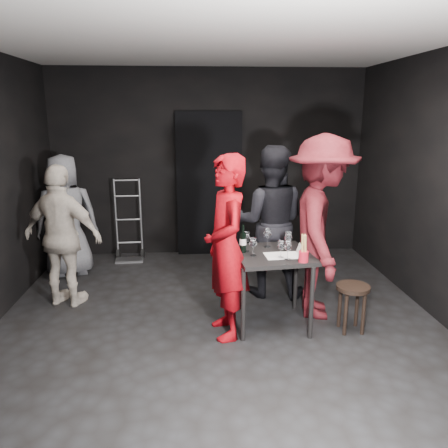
{
  "coord_description": "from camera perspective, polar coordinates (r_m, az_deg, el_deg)",
  "views": [
    {
      "loc": [
        -0.23,
        -3.91,
        2.07
      ],
      "look_at": [
        0.07,
        0.25,
        1.01
      ],
      "focal_mm": 35.0,
      "sensor_mm": 36.0,
      "label": 1
    }
  ],
  "objects": [
    {
      "name": "floor",
      "position": [
        4.43,
        -0.64,
        -13.6
      ],
      "size": [
        4.5,
        5.0,
        0.02
      ],
      "primitive_type": "cube",
      "color": "black",
      "rests_on": "ground"
    },
    {
      "name": "ceiling",
      "position": [
        3.96,
        -0.75,
        23.44
      ],
      "size": [
        4.5,
        5.0,
        0.02
      ],
      "primitive_type": "cube",
      "color": "silver",
      "rests_on": "ground"
    },
    {
      "name": "wall_back",
      "position": [
        6.45,
        -1.99,
        7.88
      ],
      "size": [
        4.5,
        0.04,
        2.7
      ],
      "primitive_type": "cube",
      "color": "black",
      "rests_on": "ground"
    },
    {
      "name": "wall_front",
      "position": [
        1.6,
        4.67,
        -12.62
      ],
      "size": [
        4.5,
        0.04,
        2.7
      ],
      "primitive_type": "cube",
      "color": "black",
      "rests_on": "ground"
    },
    {
      "name": "doorway",
      "position": [
        6.43,
        -1.95,
        5.16
      ],
      "size": [
        0.95,
        0.1,
        2.1
      ],
      "primitive_type": "cube",
      "color": "black",
      "rests_on": "ground"
    },
    {
      "name": "wallbox_upper",
      "position": [
        6.48,
        5.64,
        8.73
      ],
      "size": [
        0.12,
        0.06,
        0.12
      ],
      "primitive_type": "cube",
      "color": "#B7B7B2",
      "rests_on": "wall_back"
    },
    {
      "name": "wallbox_lower",
      "position": [
        6.52,
        7.38,
        8.28
      ],
      "size": [
        0.1,
        0.06,
        0.14
      ],
      "primitive_type": "cube",
      "color": "#B7B7B2",
      "rests_on": "wall_back"
    },
    {
      "name": "hand_truck",
      "position": [
        6.47,
        -12.23,
        -2.7
      ],
      "size": [
        0.39,
        0.34,
        1.17
      ],
      "rotation": [
        0.0,
        0.0,
        0.05
      ],
      "color": "#B2B2B7",
      "rests_on": "floor"
    },
    {
      "name": "tasting_table",
      "position": [
        4.31,
        6.33,
        -5.01
      ],
      "size": [
        0.72,
        0.72,
        0.75
      ],
      "rotation": [
        0.0,
        0.0,
        0.11
      ],
      "color": "black",
      "rests_on": "floor"
    },
    {
      "name": "stool",
      "position": [
        4.43,
        16.44,
        -8.95
      ],
      "size": [
        0.32,
        0.32,
        0.47
      ],
      "rotation": [
        0.0,
        0.0,
        -0.14
      ],
      "color": "#352719",
      "rests_on": "floor"
    },
    {
      "name": "server_red",
      "position": [
        3.99,
        0.29,
        -1.33
      ],
      "size": [
        0.6,
        0.8,
        1.99
      ],
      "primitive_type": "imported",
      "rotation": [
        0.0,
        0.0,
        -1.39
      ],
      "color": "#A7050E",
      "rests_on": "floor"
    },
    {
      "name": "woman_black",
      "position": [
        4.97,
        6.07,
        1.78
      ],
      "size": [
        1.07,
        0.74,
        2.0
      ],
      "primitive_type": "imported",
      "rotation": [
        0.0,
        0.0,
        2.92
      ],
      "color": "black",
      "rests_on": "floor"
    },
    {
      "name": "man_maroon",
      "position": [
        4.49,
        12.75,
        2.49
      ],
      "size": [
        0.98,
        1.63,
        2.36
      ],
      "primitive_type": "imported",
      "rotation": [
        0.0,
        0.0,
        1.38
      ],
      "color": "#541218",
      "rests_on": "floor"
    },
    {
      "name": "bystander_cream",
      "position": [
        5.0,
        -20.33,
        -1.23
      ],
      "size": [
        1.04,
        0.73,
        1.62
      ],
      "primitive_type": "imported",
      "rotation": [
        0.0,
        0.0,
        2.81
      ],
      "color": "beige",
      "rests_on": "floor"
    },
    {
      "name": "bystander_grey",
      "position": [
        5.95,
        -19.94,
        1.41
      ],
      "size": [
        0.9,
        0.63,
        1.66
      ],
      "primitive_type": "imported",
      "rotation": [
        0.0,
        0.0,
        3.39
      ],
      "color": "slate",
      "rests_on": "floor"
    },
    {
      "name": "tasting_mat",
      "position": [
        4.21,
        7.65,
        -4.1
      ],
      "size": [
        0.35,
        0.24,
        0.0
      ],
      "primitive_type": "cube",
      "rotation": [
        0.0,
        0.0,
        0.06
      ],
      "color": "white",
      "rests_on": "tasting_table"
    },
    {
      "name": "wine_glass_a",
      "position": [
        4.15,
        3.84,
        -2.89
      ],
      "size": [
        0.09,
        0.09,
        0.19
      ],
      "primitive_type": null,
      "rotation": [
        0.0,
        0.0,
        0.25
      ],
      "color": "white",
      "rests_on": "tasting_table"
    },
    {
      "name": "wine_glass_b",
      "position": [
        4.27,
        2.92,
        -2.19
      ],
      "size": [
        0.09,
        0.09,
        0.22
      ],
      "primitive_type": null,
      "rotation": [
        0.0,
        0.0,
        0.14
      ],
      "color": "white",
      "rests_on": "tasting_table"
    },
    {
      "name": "wine_glass_c",
      "position": [
        4.43,
        5.71,
        -1.68
      ],
      "size": [
        0.08,
        0.08,
        0.21
      ],
      "primitive_type": null,
      "rotation": [
        0.0,
        0.0,
        0.0
      ],
      "color": "white",
      "rests_on": "tasting_table"
    },
    {
      "name": "wine_glass_d",
      "position": [
        4.13,
        7.46,
        -3.17
      ],
      "size": [
        0.08,
        0.08,
        0.18
      ],
      "primitive_type": null,
      "rotation": [
        0.0,
        0.0,
        -0.18
      ],
      "color": "white",
      "rests_on": "tasting_table"
    },
    {
      "name": "wine_glass_e",
      "position": [
        4.08,
        8.34,
        -3.29
      ],
      "size": [
        0.08,
        0.08,
        0.2
      ],
      "primitive_type": null,
      "rotation": [
        0.0,
        0.0,
        0.03
      ],
      "color": "white",
      "rests_on": "tasting_table"
    },
    {
      "name": "wine_glass_f",
      "position": [
        4.33,
        8.38,
        -2.15
      ],
      "size": [
        0.09,
        0.09,
        0.21
      ],
      "primitive_type": null,
      "rotation": [
        0.0,
        0.0,
        0.14
      ],
      "color": "white",
      "rests_on": "tasting_table"
    },
    {
      "name": "wine_bottle",
      "position": [
        4.25,
        2.49,
        -2.32
      ],
      "size": [
        0.07,
        0.07,
        0.27
      ],
      "rotation": [
        0.0,
        0.0,
        0.29
      ],
      "color": "black",
      "rests_on": "tasting_table"
    },
    {
      "name": "breadstick_cup",
      "position": [
        4.03,
        10.38,
        -3.18
      ],
      "size": [
        0.09,
        0.09,
        0.28
      ],
      "rotation": [
        0.0,
        0.0,
        0.07
      ],
      "color": "red",
      "rests_on": "tasting_table"
    },
    {
      "name": "reserved_card",
      "position": [
        4.31,
        9.79,
        -3.15
      ],
      "size": [
        0.08,
        0.12,
        0.09
      ],
      "primitive_type": null,
      "rotation": [
        0.0,
        0.0,
        -0.06
      ],
      "color": "white",
      "rests_on": "tasting_table"
    }
  ]
}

